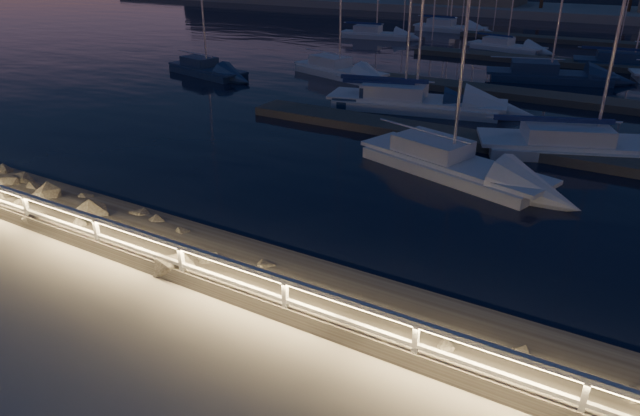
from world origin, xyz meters
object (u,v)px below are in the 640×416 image
(sailboat_b, at_px, (448,161))
(sailboat_j, at_px, (546,74))
(sailboat_k, at_px, (630,62))
(sailboat_m, at_px, (448,27))
(guard_rail, at_px, (245,276))
(sailboat_n, at_px, (505,46))
(sailboat_f, at_px, (401,100))
(sailboat_i, at_px, (375,34))
(sailboat_c, at_px, (411,100))
(sailboat_h, at_px, (588,144))
(sailboat_a, at_px, (206,69))
(sailboat_e, at_px, (338,69))

(sailboat_b, relative_size, sailboat_j, 0.98)
(sailboat_j, relative_size, sailboat_k, 1.00)
(sailboat_m, bearing_deg, guard_rail, -74.30)
(sailboat_m, distance_m, sailboat_n, 12.34)
(sailboat_b, relative_size, sailboat_n, 1.21)
(sailboat_f, distance_m, sailboat_i, 26.63)
(sailboat_k, bearing_deg, sailboat_c, -125.90)
(sailboat_h, relative_size, sailboat_i, 1.34)
(sailboat_m, bearing_deg, sailboat_c, -72.90)
(sailboat_c, xyz_separation_m, sailboat_h, (9.35, -3.14, -0.02))
(guard_rail, xyz_separation_m, sailboat_b, (0.59, 12.07, -0.93))
(sailboat_m, bearing_deg, sailboat_h, -60.88)
(sailboat_c, xyz_separation_m, sailboat_m, (-8.86, 31.56, -0.02))
(sailboat_a, bearing_deg, sailboat_k, 48.23)
(sailboat_b, relative_size, sailboat_e, 1.05)
(sailboat_e, bearing_deg, sailboat_a, -133.60)
(sailboat_h, xyz_separation_m, sailboat_m, (-18.21, 34.70, 0.00))
(sailboat_f, bearing_deg, guard_rail, -93.17)
(sailboat_e, distance_m, sailboat_n, 18.16)
(sailboat_a, height_order, sailboat_f, sailboat_f)
(sailboat_i, bearing_deg, sailboat_b, -68.14)
(sailboat_f, bearing_deg, sailboat_i, 101.95)
(sailboat_i, xyz_separation_m, sailboat_k, (22.62, -4.24, -0.01))
(guard_rail, distance_m, sailboat_j, 31.64)
(sailboat_m, height_order, sailboat_n, sailboat_m)
(sailboat_e, relative_size, sailboat_j, 0.93)
(sailboat_i, bearing_deg, sailboat_m, 53.52)
(sailboat_i, relative_size, sailboat_k, 0.88)
(sailboat_f, height_order, sailboat_n, sailboat_f)
(sailboat_c, bearing_deg, sailboat_e, 131.45)
(sailboat_h, bearing_deg, sailboat_f, 141.45)
(sailboat_a, relative_size, sailboat_m, 0.90)
(guard_rail, relative_size, sailboat_n, 3.98)
(sailboat_j, distance_m, sailboat_m, 24.50)
(sailboat_a, xyz_separation_m, sailboat_h, (25.12, -4.46, 0.03))
(sailboat_i, bearing_deg, sailboat_k, -18.92)
(sailboat_b, xyz_separation_m, sailboat_c, (-4.94, 8.27, 0.03))
(sailboat_m, bearing_deg, sailboat_b, -69.47)
(sailboat_b, height_order, sailboat_i, sailboat_b)
(sailboat_a, bearing_deg, sailboat_c, 8.31)
(sailboat_c, bearing_deg, sailboat_n, 79.33)
(sailboat_h, height_order, sailboat_i, sailboat_h)
(guard_rail, distance_m, sailboat_k, 39.60)
(sailboat_a, distance_m, sailboat_b, 22.82)
(sailboat_b, relative_size, sailboat_c, 0.84)
(sailboat_n, bearing_deg, sailboat_f, -76.66)
(sailboat_b, height_order, sailboat_j, sailboat_j)
(guard_rail, height_order, sailboat_k, sailboat_k)
(guard_rail, relative_size, sailboat_i, 3.68)
(sailboat_m, bearing_deg, sailboat_e, -86.14)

